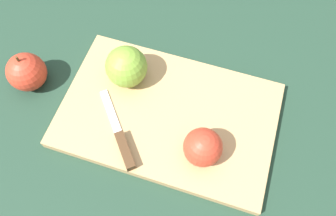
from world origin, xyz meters
name	(u,v)px	position (x,y,z in m)	size (l,w,h in m)	color
ground_plane	(168,117)	(0.00, 0.00, 0.00)	(4.00, 4.00, 0.00)	#1E3828
cutting_board	(168,115)	(0.00, 0.00, 0.01)	(0.45, 0.33, 0.02)	tan
apple_half_left	(203,147)	(-0.07, 0.07, 0.06)	(0.07, 0.07, 0.07)	red
apple_half_right	(126,67)	(0.09, -0.07, 0.06)	(0.08, 0.08, 0.08)	olive
knife	(122,144)	(0.07, 0.08, 0.03)	(0.10, 0.16, 0.02)	silver
apple_whole	(27,72)	(0.29, -0.04, 0.04)	(0.08, 0.08, 0.09)	red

